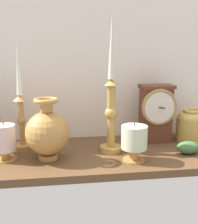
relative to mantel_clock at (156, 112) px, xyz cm
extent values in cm
cube|color=brown|center=(-22.98, -8.75, -12.54)|extent=(100.00, 36.00, 2.40)
cube|color=white|center=(-22.98, 9.75, 21.16)|extent=(120.00, 2.00, 65.00)
cube|color=brown|center=(0.00, 0.55, -1.15)|extent=(11.02, 7.12, 20.38)
cube|color=brown|center=(0.00, 0.55, 9.64)|extent=(12.34, 7.98, 1.20)
torus|color=#A8824D|center=(0.00, -3.41, 2.57)|extent=(13.47, 1.22, 13.47)
cylinder|color=silver|center=(0.00, -3.51, 2.57)|extent=(11.26, 0.40, 11.26)
cube|color=black|center=(0.00, -3.81, 2.57)|extent=(2.82, 3.93, 0.30)
cylinder|color=#BA8F45|center=(-18.77, -8.73, -10.44)|extent=(7.51, 7.51, 1.80)
cylinder|color=#BA8F45|center=(-18.77, -8.73, 1.02)|extent=(2.76, 2.76, 21.12)
sphere|color=#BA8F45|center=(-18.77, -8.73, 2.07)|extent=(4.42, 4.42, 4.42)
cone|color=#BA8F45|center=(-18.77, -8.73, 12.58)|extent=(4.64, 4.64, 2.00)
cone|color=silver|center=(-18.77, -8.73, 23.95)|extent=(2.40, 2.40, 20.74)
cylinder|color=#B28246|center=(-49.09, -2.33, -10.44)|extent=(7.37, 7.37, 1.80)
cylinder|color=#B28246|center=(-49.09, -2.33, -1.77)|extent=(1.89, 1.89, 15.55)
sphere|color=#B28246|center=(-49.09, -2.33, -0.99)|extent=(3.02, 3.02, 3.02)
cone|color=#B28246|center=(-49.09, -2.33, 7.01)|extent=(5.03, 5.03, 2.00)
cone|color=white|center=(-49.09, -2.33, 17.01)|extent=(2.05, 2.05, 18.01)
cylinder|color=#B98442|center=(-39.90, -12.74, -10.54)|extent=(6.26, 6.26, 1.60)
sphere|color=#B98442|center=(-39.90, -12.74, -2.79)|extent=(13.91, 13.91, 13.91)
cylinder|color=#B98442|center=(-39.90, -12.74, 5.91)|extent=(3.89, 3.89, 3.49)
torus|color=#B98442|center=(-39.90, -12.74, 7.66)|extent=(7.83, 7.83, 1.41)
cylinder|color=tan|center=(13.80, -1.78, -6.74)|extent=(11.38, 11.38, 9.20)
ellipsoid|color=tan|center=(13.80, -1.78, -2.14)|extent=(10.81, 10.81, 5.41)
torus|color=tan|center=(13.80, -1.78, 0.56)|extent=(7.39, 7.39, 1.13)
cylinder|color=#C08947|center=(-13.08, -17.89, -9.55)|extent=(2.80, 2.80, 3.60)
cylinder|color=#C08947|center=(-13.08, -17.89, -10.94)|extent=(7.00, 7.00, 0.80)
cylinder|color=#C08947|center=(-13.08, -17.89, -7.75)|extent=(6.30, 6.30, 0.60)
cylinder|color=beige|center=(-13.08, -17.89, -3.69)|extent=(8.14, 8.14, 7.31)
cylinder|color=black|center=(-13.08, -17.89, 0.56)|extent=(0.30, 0.30, 1.20)
cylinder|color=#B68544|center=(-53.35, -11.52, -10.01)|extent=(2.81, 2.81, 2.67)
cylinder|color=#B68544|center=(-53.35, -11.52, -10.94)|extent=(7.02, 7.02, 0.80)
cylinder|color=#B68544|center=(-53.35, -11.52, -8.68)|extent=(6.32, 6.32, 0.60)
cylinder|color=silver|center=(-53.35, -11.52, -4.14)|extent=(7.03, 7.03, 8.28)
cylinder|color=black|center=(-53.35, -11.52, 0.60)|extent=(0.30, 0.30, 1.20)
ellipsoid|color=#416D3C|center=(6.72, -14.43, -9.25)|extent=(7.89, 5.52, 4.19)
camera|label=1|loc=(-35.39, -98.62, 22.58)|focal=44.77mm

